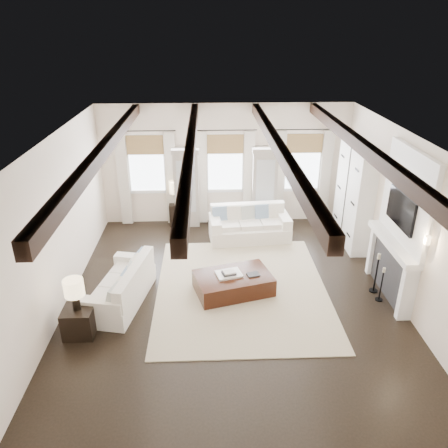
{
  "coord_description": "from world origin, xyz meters",
  "views": [
    {
      "loc": [
        -0.46,
        -7.33,
        5.02
      ],
      "look_at": [
        -0.14,
        1.01,
        1.15
      ],
      "focal_mm": 35.0,
      "sensor_mm": 36.0,
      "label": 1
    }
  ],
  "objects_px": {
    "sofa_left": "(123,287)",
    "side_table_front": "(79,321)",
    "sofa_back": "(249,226)",
    "side_table_back": "(177,214)",
    "ottoman": "(233,283)"
  },
  "relations": [
    {
      "from": "side_table_back",
      "to": "sofa_left",
      "type": "bearing_deg",
      "value": -103.17
    },
    {
      "from": "sofa_back",
      "to": "ottoman",
      "type": "height_order",
      "value": "sofa_back"
    },
    {
      "from": "side_table_front",
      "to": "sofa_left",
      "type": "bearing_deg",
      "value": 57.43
    },
    {
      "from": "sofa_left",
      "to": "ottoman",
      "type": "relative_size",
      "value": 1.34
    },
    {
      "from": "side_table_front",
      "to": "sofa_back",
      "type": "bearing_deg",
      "value": 47.69
    },
    {
      "from": "sofa_back",
      "to": "sofa_left",
      "type": "bearing_deg",
      "value": -135.15
    },
    {
      "from": "side_table_front",
      "to": "side_table_back",
      "type": "distance_m",
      "value": 4.8
    },
    {
      "from": "ottoman",
      "to": "side_table_front",
      "type": "xyz_separation_m",
      "value": [
        -2.77,
        -1.21,
        0.06
      ]
    },
    {
      "from": "sofa_left",
      "to": "side_table_front",
      "type": "bearing_deg",
      "value": -122.57
    },
    {
      "from": "sofa_left",
      "to": "ottoman",
      "type": "height_order",
      "value": "sofa_left"
    },
    {
      "from": "sofa_left",
      "to": "side_table_back",
      "type": "distance_m",
      "value": 3.73
    },
    {
      "from": "sofa_back",
      "to": "ottoman",
      "type": "xyz_separation_m",
      "value": [
        -0.54,
        -2.43,
        -0.15
      ]
    },
    {
      "from": "sofa_back",
      "to": "ottoman",
      "type": "distance_m",
      "value": 2.5
    },
    {
      "from": "sofa_back",
      "to": "ottoman",
      "type": "bearing_deg",
      "value": -102.54
    },
    {
      "from": "side_table_front",
      "to": "side_table_back",
      "type": "relative_size",
      "value": 0.86
    }
  ]
}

